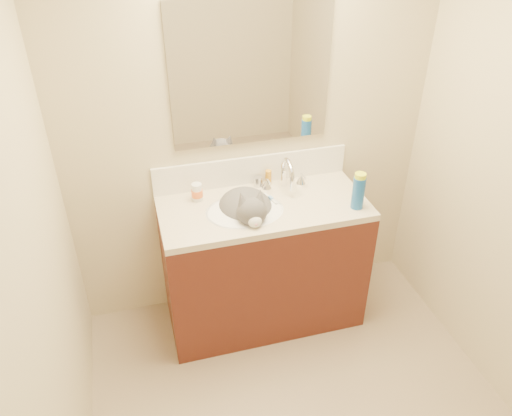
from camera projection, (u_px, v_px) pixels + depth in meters
room_shell at (344, 199)px, 1.73m from camera, size 2.24×2.54×2.52m
vanity_cabinet at (263, 266)px, 3.11m from camera, size 1.20×0.55×0.82m
counter_slab at (264, 208)px, 2.87m from camera, size 1.20×0.55×0.04m
basin at (245, 221)px, 2.85m from camera, size 0.45×0.36×0.14m
faucet at (286, 176)px, 2.97m from camera, size 0.28×0.20×0.21m
cat at (247, 210)px, 2.85m from camera, size 0.36×0.45×0.34m
backsplash at (252, 170)px, 3.03m from camera, size 1.20×0.02×0.18m
mirror at (251, 74)px, 2.70m from camera, size 0.90×0.02×0.80m
pill_bottle at (197, 192)px, 2.88m from camera, size 0.07×0.07×0.11m
pill_label at (197, 193)px, 2.88m from camera, size 0.08×0.08×0.04m
silver_jar at (258, 181)px, 3.03m from camera, size 0.05×0.05×0.06m
amber_bottle at (268, 177)px, 3.03m from camera, size 0.04×0.04×0.09m
toothbrush at (271, 199)px, 2.91m from camera, size 0.05×0.13×0.01m
toothbrush_head at (271, 198)px, 2.91m from camera, size 0.03×0.04×0.02m
spray_can at (358, 193)px, 2.79m from camera, size 0.08×0.08×0.19m
spray_cap at (360, 177)px, 2.73m from camera, size 0.07×0.07×0.04m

